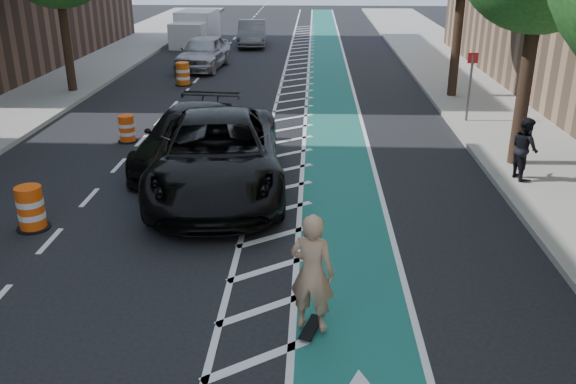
# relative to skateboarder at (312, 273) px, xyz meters

# --- Properties ---
(ground) EXTENTS (120.00, 120.00, 0.00)m
(ground) POSITION_rel_skateboarder_xyz_m (-2.30, 0.62, -1.08)
(ground) COLOR black
(ground) RESTS_ON ground
(bike_lane) EXTENTS (2.00, 90.00, 0.01)m
(bike_lane) POSITION_rel_skateboarder_xyz_m (0.70, 10.62, -1.07)
(bike_lane) COLOR #17524C
(bike_lane) RESTS_ON ground
(buffer_strip) EXTENTS (1.40, 90.00, 0.01)m
(buffer_strip) POSITION_rel_skateboarder_xyz_m (-0.80, 10.62, -1.07)
(buffer_strip) COLOR silver
(buffer_strip) RESTS_ON ground
(sidewalk_right) EXTENTS (5.00, 90.00, 0.15)m
(sidewalk_right) POSITION_rel_skateboarder_xyz_m (7.20, 10.62, -1.00)
(sidewalk_right) COLOR gray
(sidewalk_right) RESTS_ON ground
(curb_right) EXTENTS (0.12, 90.00, 0.16)m
(curb_right) POSITION_rel_skateboarder_xyz_m (4.75, 10.62, -1.00)
(curb_right) COLOR gray
(curb_right) RESTS_ON ground
(curb_left) EXTENTS (0.12, 90.00, 0.16)m
(curb_left) POSITION_rel_skateboarder_xyz_m (-9.35, 10.62, -1.00)
(curb_left) COLOR gray
(curb_left) RESTS_ON ground
(sign_post) EXTENTS (0.35, 0.08, 2.47)m
(sign_post) POSITION_rel_skateboarder_xyz_m (5.30, 12.62, 0.28)
(sign_post) COLOR #4C4C4C
(sign_post) RESTS_ON ground
(skateboard) EXTENTS (0.40, 0.75, 0.10)m
(skateboard) POSITION_rel_skateboarder_xyz_m (-0.00, 0.00, -1.00)
(skateboard) COLOR black
(skateboard) RESTS_ON ground
(skateboarder) EXTENTS (0.82, 0.66, 1.96)m
(skateboarder) POSITION_rel_skateboarder_xyz_m (0.00, 0.00, 0.00)
(skateboarder) COLOR tan
(skateboarder) RESTS_ON skateboard
(suv_near) EXTENTS (3.87, 7.10, 1.89)m
(suv_near) POSITION_rel_skateboarder_xyz_m (-2.40, 6.10, -0.13)
(suv_near) COLOR black
(suv_near) RESTS_ON ground
(suv_far) EXTENTS (2.68, 5.54, 1.55)m
(suv_far) POSITION_rel_skateboarder_xyz_m (-3.50, 8.12, -0.30)
(suv_far) COLOR black
(suv_far) RESTS_ON ground
(car_silver) EXTENTS (2.47, 5.09, 1.67)m
(car_silver) POSITION_rel_skateboarder_xyz_m (-5.62, 22.76, -0.24)
(car_silver) COLOR #A1A1A6
(car_silver) RESTS_ON ground
(car_grey) EXTENTS (1.95, 4.83, 1.56)m
(car_grey) POSITION_rel_skateboarder_xyz_m (-3.94, 30.82, -0.30)
(car_grey) COLOR #5B5D61
(car_grey) RESTS_ON ground
(pedestrian) EXTENTS (0.76, 0.89, 1.61)m
(pedestrian) POSITION_rel_skateboarder_xyz_m (5.40, 6.88, -0.12)
(pedestrian) COLOR black
(pedestrian) RESTS_ON sidewalk_right
(box_truck) EXTENTS (2.51, 5.02, 2.03)m
(box_truck) POSITION_rel_skateboarder_xyz_m (-7.61, 31.26, -0.14)
(box_truck) COLOR silver
(box_truck) RESTS_ON ground
(barrel_a) EXTENTS (0.71, 0.71, 0.97)m
(barrel_a) POSITION_rel_skateboarder_xyz_m (-6.10, 3.62, -0.62)
(barrel_a) COLOR #FF530D
(barrel_a) RESTS_ON ground
(barrel_b) EXTENTS (0.62, 0.62, 0.85)m
(barrel_b) POSITION_rel_skateboarder_xyz_m (-5.90, 10.12, -0.68)
(barrel_b) COLOR #FF4F0D
(barrel_b) RESTS_ON ground
(barrel_c) EXTENTS (0.75, 0.75, 1.02)m
(barrel_c) POSITION_rel_skateboarder_xyz_m (-5.87, 18.76, -0.60)
(barrel_c) COLOR #E3560B
(barrel_c) RESTS_ON ground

